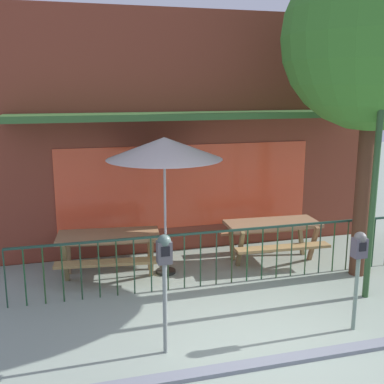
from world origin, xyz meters
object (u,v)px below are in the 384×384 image
street_tree (375,38)px  street_lamp (378,138)px  picnic_table_left (109,243)px  parking_meter_far (359,255)px  picnic_table_right (272,230)px  patio_umbrella (164,149)px  parking_meter_near (164,263)px

street_tree → street_lamp: (-0.44, -0.88, -1.53)m
picnic_table_left → parking_meter_far: (3.10, -2.91, 0.50)m
picnic_table_right → parking_meter_far: 2.88m
patio_umbrella → parking_meter_far: (2.10, -2.74, -1.18)m
picnic_table_left → picnic_table_right: size_ratio=1.04×
picnic_table_left → street_tree: bearing=-14.8°
picnic_table_right → street_tree: (1.21, -1.07, 3.51)m
street_tree → street_lamp: size_ratio=1.44×
parking_meter_near → picnic_table_right: bearing=45.0°
picnic_table_right → patio_umbrella: bearing=-177.5°
picnic_table_right → street_lamp: bearing=-68.5°
parking_meter_far → street_lamp: size_ratio=0.36×
patio_umbrella → street_tree: bearing=-16.2°
patio_umbrella → parking_meter_near: bearing=-102.3°
picnic_table_left → patio_umbrella: bearing=-9.9°
picnic_table_right → patio_umbrella: 2.72m
picnic_table_right → street_lamp: (0.77, -1.95, 1.97)m
patio_umbrella → parking_meter_near: patio_umbrella is taller
patio_umbrella → street_lamp: bearing=-32.5°
picnic_table_left → parking_meter_near: size_ratio=1.23×
picnic_table_right → street_tree: 3.86m
picnic_table_right → parking_meter_far: bearing=-90.9°
picnic_table_right → street_lamp: 2.88m
street_lamp → picnic_table_left: bearing=152.6°
parking_meter_far → street_tree: size_ratio=0.25×
parking_meter_near → parking_meter_far: (2.67, -0.11, -0.12)m
picnic_table_left → street_tree: 5.70m
parking_meter_near → parking_meter_far: size_ratio=1.11×
picnic_table_left → picnic_table_right: 3.14m
picnic_table_right → parking_meter_far: (-0.04, -2.83, 0.50)m
picnic_table_right → parking_meter_near: size_ratio=1.18×
parking_meter_near → parking_meter_far: 2.68m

